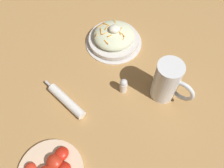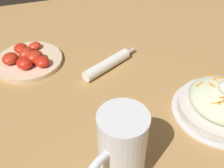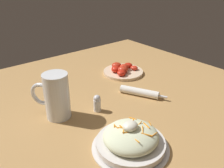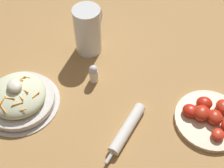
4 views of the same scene
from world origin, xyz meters
name	(u,v)px [view 2 (image 2 of 4)]	position (x,y,z in m)	size (l,w,h in m)	color
ground_plane	(142,103)	(0.00, 0.00, 0.00)	(1.43, 1.43, 0.00)	#B2844C
salad_plate	(222,103)	(-0.09, -0.17, 0.03)	(0.23, 0.23, 0.09)	silver
beer_mug	(121,153)	(-0.17, 0.12, 0.07)	(0.11, 0.14, 0.17)	white
napkin_roll	(107,64)	(0.17, 0.04, 0.02)	(0.11, 0.19, 0.03)	white
tomato_plate	(28,59)	(0.26, 0.26, 0.02)	(0.20, 0.20, 0.05)	beige
salt_shaker	(126,111)	(-0.04, 0.06, 0.03)	(0.03, 0.03, 0.07)	white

